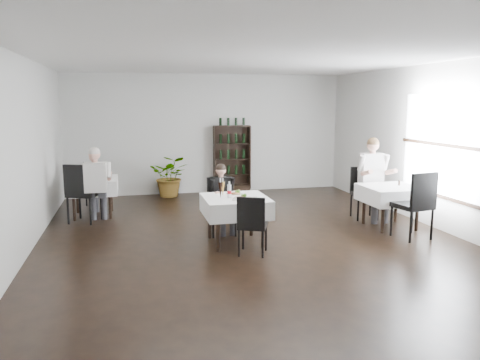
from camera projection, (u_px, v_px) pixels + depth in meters
name	position (u px, v px, depth m)	size (l,w,h in m)	color
room_shell	(253.00, 152.00, 7.54)	(9.00, 9.00, 9.00)	black
window_right	(441.00, 147.00, 8.34)	(0.06, 2.30, 1.85)	white
wine_shelf	(232.00, 160.00, 11.93)	(0.90, 0.28, 1.75)	black
main_table	(235.00, 206.00, 7.62)	(1.03, 1.03, 0.77)	black
left_table	(93.00, 186.00, 9.47)	(0.98, 0.98, 0.77)	black
right_table	(391.00, 194.00, 8.60)	(0.98, 0.98, 0.77)	black
potted_tree	(170.00, 176.00, 11.45)	(0.92, 0.80, 1.02)	#24551D
main_chair_far	(221.00, 202.00, 8.21)	(0.45, 0.46, 0.99)	black
main_chair_near	(252.00, 222.00, 7.02)	(0.55, 0.55, 0.92)	black
left_chair_far	(92.00, 182.00, 10.25)	(0.57, 0.57, 0.99)	black
left_chair_near	(81.00, 189.00, 8.88)	(0.69, 0.69, 1.15)	black
right_chair_far	(363.00, 189.00, 9.34)	(0.52, 0.52, 1.01)	black
right_chair_near	(417.00, 201.00, 7.82)	(0.61, 0.61, 1.16)	black
diner_main	(222.00, 193.00, 8.23)	(0.50, 0.52, 1.23)	#393940
diner_left_far	(95.00, 176.00, 10.01)	(0.56, 0.59, 1.25)	#393940
diner_left_near	(96.00, 179.00, 8.84)	(0.56, 0.56, 1.47)	#393940
diner_right_far	(374.00, 173.00, 9.12)	(0.61, 0.61, 1.62)	#393940
plate_far	(236.00, 194.00, 7.79)	(0.27, 0.27, 0.08)	white
plate_near	(242.00, 198.00, 7.43)	(0.35, 0.35, 0.08)	white
pilsner_dark	(220.00, 190.00, 7.48)	(0.08, 0.08, 0.33)	black
pilsner_lager	(223.00, 189.00, 7.65)	(0.07, 0.07, 0.30)	gold
coke_bottle	(229.00, 191.00, 7.54)	(0.07, 0.07, 0.27)	silver
napkin_cutlery	(256.00, 199.00, 7.44)	(0.20, 0.21, 0.02)	black
pepper_mill	(399.00, 183.00, 8.66)	(0.04, 0.04, 0.10)	black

